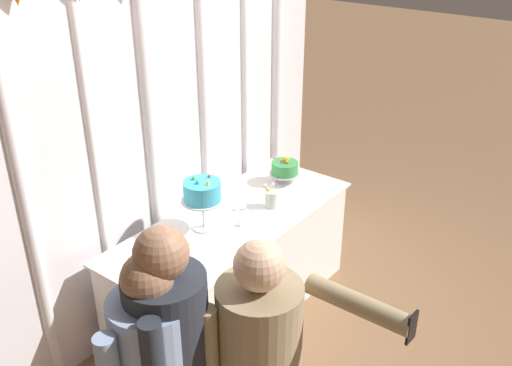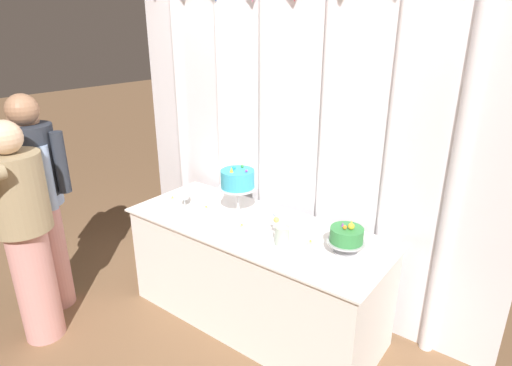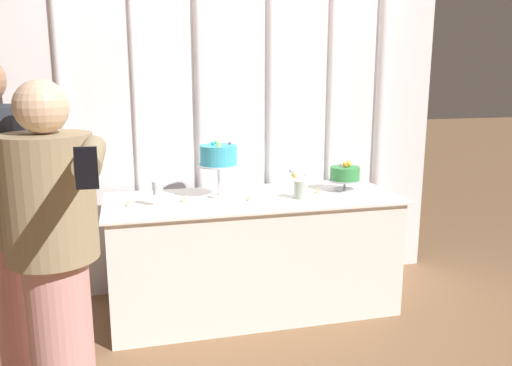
# 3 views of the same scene
# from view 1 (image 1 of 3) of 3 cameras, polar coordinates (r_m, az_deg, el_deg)

# --- Properties ---
(ground_plane) EXTENTS (24.00, 24.00, 0.00)m
(ground_plane) POSITION_cam_1_polar(r_m,az_deg,el_deg) (4.15, -0.98, -13.10)
(ground_plane) COLOR #846042
(draped_curtain) EXTENTS (3.00, 0.17, 2.71)m
(draped_curtain) POSITION_cam_1_polar(r_m,az_deg,el_deg) (3.77, -7.85, 8.03)
(draped_curtain) COLOR white
(draped_curtain) RESTS_ON ground_plane
(cake_table) EXTENTS (1.85, 0.73, 0.76)m
(cake_table) POSITION_cam_1_polar(r_m,az_deg,el_deg) (3.97, -2.17, -8.32)
(cake_table) COLOR white
(cake_table) RESTS_ON ground_plane
(cake_display_nearleft) EXTENTS (0.27, 0.27, 0.37)m
(cake_display_nearleft) POSITION_cam_1_polar(r_m,az_deg,el_deg) (3.55, -5.38, -1.00)
(cake_display_nearleft) COLOR silver
(cake_display_nearleft) RESTS_ON cake_table
(cake_display_nearright) EXTENTS (0.23, 0.23, 0.20)m
(cake_display_nearright) POSITION_cam_1_polar(r_m,az_deg,el_deg) (4.19, 2.87, 1.41)
(cake_display_nearright) COLOR #B2B2B7
(cake_display_nearright) RESTS_ON cake_table
(wine_glass) EXTENTS (0.06, 0.06, 0.15)m
(wine_glass) POSITION_cam_1_polar(r_m,az_deg,el_deg) (3.29, -7.98, -6.57)
(wine_glass) COLOR silver
(wine_glass) RESTS_ON cake_table
(flower_vase) EXTENTS (0.13, 0.09, 0.19)m
(flower_vase) POSITION_cam_1_polar(r_m,az_deg,el_deg) (3.87, 1.50, -1.50)
(flower_vase) COLOR #B2C1B2
(flower_vase) RESTS_ON cake_table
(tealight_far_left) EXTENTS (0.04, 0.04, 0.03)m
(tealight_far_left) POSITION_cam_1_polar(r_m,az_deg,el_deg) (3.27, -10.46, -9.02)
(tealight_far_left) COLOR beige
(tealight_far_left) RESTS_ON cake_table
(tealight_near_left) EXTENTS (0.05, 0.05, 0.04)m
(tealight_near_left) POSITION_cam_1_polar(r_m,az_deg,el_deg) (3.47, -6.68, -6.38)
(tealight_near_left) COLOR beige
(tealight_near_left) RESTS_ON cake_table
(tealight_near_right) EXTENTS (0.04, 0.04, 0.04)m
(tealight_near_right) POSITION_cam_1_polar(r_m,az_deg,el_deg) (3.68, -1.64, -4.12)
(tealight_near_right) COLOR beige
(tealight_near_right) RESTS_ON cake_table
(tealight_far_right) EXTENTS (0.05, 0.05, 0.04)m
(tealight_far_right) POSITION_cam_1_polar(r_m,az_deg,el_deg) (4.05, 1.76, -1.01)
(tealight_far_right) COLOR beige
(tealight_far_right) RESTS_ON cake_table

